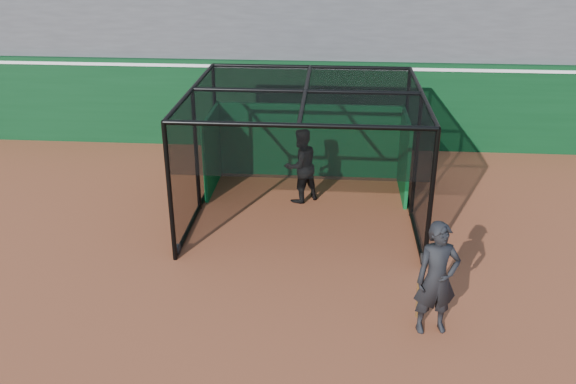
{
  "coord_description": "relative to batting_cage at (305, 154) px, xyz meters",
  "views": [
    {
      "loc": [
        1.24,
        -8.41,
        6.11
      ],
      "look_at": [
        0.44,
        2.0,
        1.4
      ],
      "focal_mm": 38.0,
      "sensor_mm": 36.0,
      "label": 1
    }
  ],
  "objects": [
    {
      "name": "ground",
      "position": [
        -0.65,
        -4.05,
        -1.4
      ],
      "size": [
        120.0,
        120.0,
        0.0
      ],
      "primitive_type": "plane",
      "color": "brown",
      "rests_on": "ground"
    },
    {
      "name": "outfield_wall",
      "position": [
        -0.65,
        4.45,
        -0.11
      ],
      "size": [
        50.0,
        0.5,
        2.5
      ],
      "color": "#093315",
      "rests_on": "ground"
    },
    {
      "name": "batting_cage",
      "position": [
        0.0,
        0.0,
        0.0
      ],
      "size": [
        4.9,
        4.69,
        2.8
      ],
      "color": "black",
      "rests_on": "ground"
    },
    {
      "name": "batter",
      "position": [
        -0.12,
        0.61,
        -0.52
      ],
      "size": [
        1.09,
        1.05,
        1.77
      ],
      "primitive_type": "imported",
      "rotation": [
        0.0,
        0.0,
        3.8
      ],
      "color": "black",
      "rests_on": "ground"
    },
    {
      "name": "on_deck_player",
      "position": [
        2.29,
        -4.19,
        -0.44
      ],
      "size": [
        0.78,
        0.59,
        1.92
      ],
      "color": "black",
      "rests_on": "ground"
    }
  ]
}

